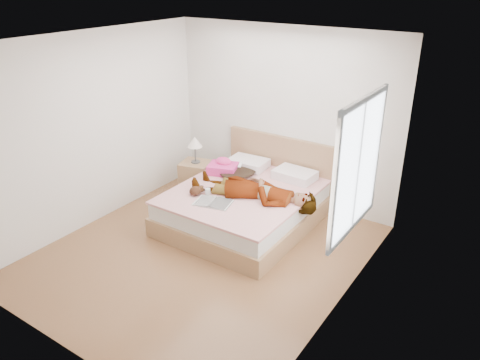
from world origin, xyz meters
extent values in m
plane|color=#54311A|center=(0.00, 0.00, 0.00)|extent=(4.00, 4.00, 0.00)
imported|color=white|center=(0.20, 0.90, 0.63)|extent=(1.82, 0.95, 0.24)
ellipsoid|color=black|center=(-0.37, 1.35, 0.55)|extent=(0.64, 0.71, 0.09)
cube|color=silver|center=(-0.30, 1.30, 0.69)|extent=(0.06, 0.10, 0.05)
plane|color=white|center=(0.00, 0.00, 2.60)|extent=(4.00, 4.00, 0.00)
plane|color=beige|center=(0.00, 2.00, 1.30)|extent=(3.60, 0.00, 3.60)
plane|color=silver|center=(0.00, -2.00, 1.30)|extent=(3.60, 0.00, 3.60)
plane|color=white|center=(-1.80, 0.00, 1.30)|extent=(0.00, 4.00, 4.00)
plane|color=beige|center=(1.80, 0.00, 1.30)|extent=(0.00, 4.00, 4.00)
cube|color=white|center=(1.78, 0.30, 1.50)|extent=(0.02, 1.10, 1.30)
cube|color=silver|center=(1.78, -0.28, 1.50)|extent=(0.04, 0.06, 1.42)
cube|color=silver|center=(1.78, 0.88, 1.50)|extent=(0.04, 0.06, 1.42)
cube|color=silver|center=(1.78, 0.30, 0.82)|extent=(0.04, 1.22, 0.06)
cube|color=silver|center=(1.78, 0.30, 2.18)|extent=(0.04, 1.22, 0.06)
cube|color=silver|center=(1.77, 0.30, 1.50)|extent=(0.03, 0.04, 1.30)
cube|color=#8B6240|center=(0.00, 0.95, 0.13)|extent=(1.78, 2.08, 0.26)
cube|color=silver|center=(0.00, 0.95, 0.37)|extent=(1.70, 2.00, 0.22)
cube|color=silver|center=(0.00, 0.95, 0.49)|extent=(1.74, 2.04, 0.03)
cube|color=brown|center=(0.00, 1.96, 0.50)|extent=(1.80, 0.07, 1.00)
cube|color=white|center=(-0.40, 1.67, 0.57)|extent=(0.61, 0.44, 0.13)
cube|color=silver|center=(0.40, 1.67, 0.57)|extent=(0.60, 0.43, 0.13)
cube|color=#DE3C84|center=(-0.59, 1.27, 0.58)|extent=(0.51, 0.45, 0.14)
ellipsoid|color=#FE45A7|center=(-0.62, 1.33, 0.67)|extent=(0.26, 0.20, 0.13)
cube|color=silver|center=(-0.12, 0.40, 0.52)|extent=(0.53, 0.41, 0.01)
cube|color=white|center=(-0.24, 0.37, 0.53)|extent=(0.30, 0.36, 0.02)
cube|color=#262626|center=(0.00, 0.43, 0.53)|extent=(0.30, 0.36, 0.02)
cylinder|color=silver|center=(-0.34, 0.57, 0.55)|extent=(0.10, 0.10, 0.08)
torus|color=white|center=(-0.30, 0.55, 0.55)|extent=(0.06, 0.03, 0.06)
cylinder|color=black|center=(-0.34, 0.57, 0.59)|extent=(0.08, 0.08, 0.00)
ellipsoid|color=black|center=(-0.46, 0.46, 0.57)|extent=(0.20, 0.21, 0.12)
ellipsoid|color=beige|center=(-0.46, 0.45, 0.58)|extent=(0.11, 0.11, 0.06)
sphere|color=#321A0D|center=(-0.42, 0.54, 0.58)|extent=(0.09, 0.09, 0.09)
sphere|color=#EE9BC4|center=(-0.44, 0.58, 0.60)|extent=(0.03, 0.03, 0.03)
sphere|color=pink|center=(-0.38, 0.56, 0.60)|extent=(0.03, 0.03, 0.03)
ellipsoid|color=black|center=(-0.52, 0.44, 0.54)|extent=(0.05, 0.06, 0.03)
ellipsoid|color=black|center=(-0.42, 0.40, 0.54)|extent=(0.05, 0.06, 0.03)
cube|color=#936A44|center=(-1.13, 1.30, 0.27)|extent=(0.53, 0.49, 0.55)
cylinder|color=#494949|center=(-1.13, 1.30, 0.56)|extent=(0.17, 0.17, 0.02)
cylinder|color=#525252|center=(-1.13, 1.30, 0.70)|extent=(0.03, 0.03, 0.28)
cone|color=white|center=(-1.13, 1.30, 0.88)|extent=(0.26, 0.26, 0.16)
camera|label=1|loc=(3.18, -3.89, 3.28)|focal=35.00mm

